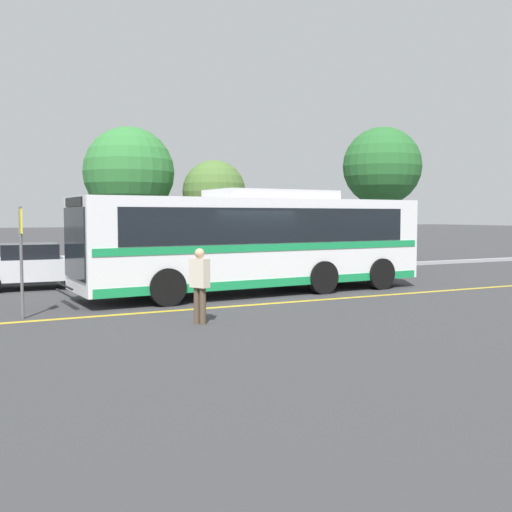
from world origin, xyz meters
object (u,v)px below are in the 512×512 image
at_px(transit_bus, 256,240).
at_px(bus_stop_sign, 21,248).
at_px(tree_0, 382,167).
at_px(tree_2, 129,173).
at_px(parked_car_3, 347,257).
at_px(tree_3, 214,192).
at_px(pedestrian_0, 200,281).
at_px(parked_car_2, 210,260).
at_px(parked_car_1, 32,266).

xyz_separation_m(transit_bus, bus_stop_sign, (-6.86, -1.79, -0.02)).
bearing_deg(tree_0, tree_2, 167.89).
height_order(transit_bus, parked_car_3, transit_bus).
bearing_deg(tree_0, tree_3, 173.00).
bearing_deg(tree_0, pedestrian_0, -140.11).
height_order(parked_car_2, tree_0, tree_0).
height_order(parked_car_2, parked_car_3, parked_car_2).
height_order(parked_car_1, pedestrian_0, pedestrian_0).
bearing_deg(parked_car_2, parked_car_3, 89.75).
distance_m(parked_car_2, parked_car_3, 5.99).
bearing_deg(tree_0, parked_car_1, -168.10).
distance_m(pedestrian_0, bus_stop_sign, 4.22).
bearing_deg(pedestrian_0, bus_stop_sign, 28.14).
height_order(pedestrian_0, tree_3, tree_3).
height_order(parked_car_1, bus_stop_sign, bus_stop_sign).
bearing_deg(bus_stop_sign, parked_car_2, -52.33).
distance_m(transit_bus, tree_2, 10.77).
distance_m(pedestrian_0, tree_2, 15.11).
distance_m(transit_bus, bus_stop_sign, 7.09).
bearing_deg(bus_stop_sign, tree_2, -28.08).
bearing_deg(parked_car_3, bus_stop_sign, -64.92).
xyz_separation_m(parked_car_1, parked_car_3, (12.27, -0.09, -0.08)).
relative_size(transit_bus, pedestrian_0, 6.81).
bearing_deg(tree_2, parked_car_1, -128.00).
distance_m(tree_0, tree_3, 8.78).
distance_m(bus_stop_sign, tree_2, 13.67).
relative_size(pedestrian_0, bus_stop_sign, 0.64).
height_order(pedestrian_0, bus_stop_sign, bus_stop_sign).
relative_size(transit_bus, tree_3, 2.32).
relative_size(parked_car_2, bus_stop_sign, 1.56).
bearing_deg(pedestrian_0, transit_bus, -66.23).
bearing_deg(parked_car_2, tree_0, 109.86).
bearing_deg(transit_bus, pedestrian_0, 137.28).
xyz_separation_m(transit_bus, tree_3, (2.25, 8.83, 1.78)).
height_order(transit_bus, parked_car_2, transit_bus).
xyz_separation_m(transit_bus, pedestrian_0, (-3.46, -4.19, -0.70)).
bearing_deg(tree_2, parked_car_2, -76.23).
height_order(parked_car_3, tree_0, tree_0).
xyz_separation_m(bus_stop_sign, tree_2, (5.64, 12.16, 2.67)).
bearing_deg(bus_stop_sign, transit_bus, -78.56).
distance_m(parked_car_1, pedestrian_0, 8.79).
distance_m(transit_bus, parked_car_2, 4.46).
distance_m(parked_car_3, tree_2, 10.38).
distance_m(transit_bus, pedestrian_0, 5.48).
bearing_deg(parked_car_3, pedestrian_0, -48.60).
relative_size(transit_bus, bus_stop_sign, 4.38).
bearing_deg(bus_stop_sign, parked_car_1, -11.09).
distance_m(parked_car_1, tree_0, 17.73).
bearing_deg(parked_car_2, transit_bus, -1.25).
bearing_deg(tree_3, tree_2, 156.15).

